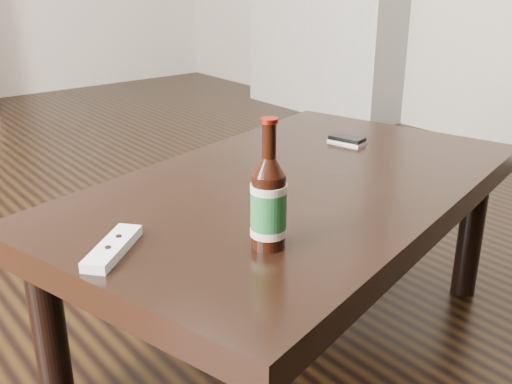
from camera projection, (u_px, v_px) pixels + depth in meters
floor at (62, 280)px, 1.99m from camera, size 5.00×6.00×0.01m
coffee_table at (296, 203)px, 1.51m from camera, size 1.42×1.05×0.48m
beer_bottle at (269, 203)px, 1.11m from camera, size 0.09×0.09×0.25m
phone at (347, 140)px, 1.79m from camera, size 0.08×0.12×0.02m
remote at (113, 248)px, 1.12m from camera, size 0.16×0.15×0.02m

